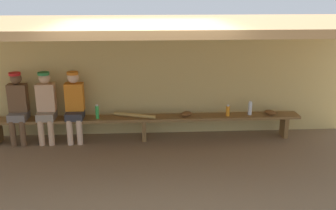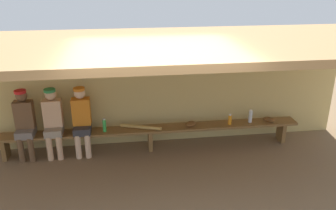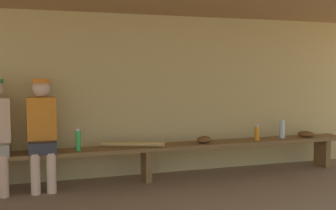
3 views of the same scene
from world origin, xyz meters
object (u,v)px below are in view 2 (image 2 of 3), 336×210
object	(u,v)px
bench	(150,131)
water_bottle_green	(104,125)
player_in_red	(82,118)
water_bottle_blue	(250,116)
baseball_glove_dark_brown	(191,124)
baseball_glove_tan	(269,119)
baseball_bat	(141,127)
water_bottle_clear	(230,120)
player_shirtless_tan	(24,121)
player_leftmost	(53,120)

from	to	relation	value
bench	water_bottle_green	distance (m)	0.90
player_in_red	water_bottle_blue	size ratio (longest dim) A/B	4.99
baseball_glove_dark_brown	baseball_glove_tan	bearing A→B (deg)	-33.63
baseball_bat	player_in_red	bearing A→B (deg)	-160.56
water_bottle_clear	water_bottle_green	distance (m)	2.48
player_shirtless_tan	water_bottle_clear	world-z (taller)	player_shirtless_tan
player_shirtless_tan	baseball_glove_tan	size ratio (longest dim) A/B	5.60
baseball_glove_dark_brown	water_bottle_green	bearing A→B (deg)	148.05
bench	baseball_bat	xyz separation A→B (m)	(-0.18, -0.00, 0.11)
water_bottle_green	baseball_glove_tan	xyz separation A→B (m)	(3.31, 0.02, -0.08)
player_in_red	baseball_glove_tan	size ratio (longest dim) A/B	5.60
water_bottle_clear	baseball_glove_dark_brown	xyz separation A→B (m)	(-0.79, 0.04, -0.06)
player_shirtless_tan	water_bottle_blue	xyz separation A→B (m)	(4.37, 0.00, -0.16)
baseball_glove_dark_brown	water_bottle_blue	bearing A→B (deg)	-32.63
water_bottle_clear	baseball_bat	distance (m)	1.79
bench	player_leftmost	distance (m)	1.85
baseball_glove_tan	player_leftmost	bearing A→B (deg)	-127.18
baseball_bat	player_leftmost	bearing A→B (deg)	-160.51
baseball_bat	water_bottle_blue	bearing A→B (deg)	19.78
baseball_glove_tan	baseball_bat	distance (m)	2.62
water_bottle_green	baseball_bat	bearing A→B (deg)	3.56
bench	player_in_red	distance (m)	1.34
baseball_glove_tan	water_bottle_green	bearing A→B (deg)	-126.45
bench	water_bottle_blue	xyz separation A→B (m)	(2.05, 0.01, 0.20)
player_in_red	water_bottle_green	bearing A→B (deg)	-6.40
baseball_glove_tan	baseball_bat	world-z (taller)	baseball_glove_tan
player_shirtless_tan	water_bottle_blue	size ratio (longest dim) A/B	4.99
baseball_glove_dark_brown	baseball_glove_tan	distance (m)	1.63
player_shirtless_tan	player_leftmost	bearing A→B (deg)	0.00
player_in_red	baseball_glove_dark_brown	size ratio (longest dim) A/B	5.60
player_leftmost	water_bottle_green	size ratio (longest dim) A/B	4.98
bench	player_leftmost	world-z (taller)	player_leftmost
bench	water_bottle_clear	size ratio (longest dim) A/B	27.27
water_bottle_clear	baseball_glove_tan	world-z (taller)	water_bottle_clear
bench	water_bottle_green	bearing A→B (deg)	-177.16
water_bottle_clear	water_bottle_green	xyz separation A→B (m)	(-2.48, -0.00, 0.02)
baseball_glove_dark_brown	player_leftmost	bearing A→B (deg)	146.58
bench	water_bottle_clear	world-z (taller)	water_bottle_clear
bench	player_shirtless_tan	size ratio (longest dim) A/B	4.46
water_bottle_green	player_leftmost	bearing A→B (deg)	177.15
player_leftmost	baseball_glove_dark_brown	world-z (taller)	player_leftmost
player_shirtless_tan	bench	bearing A→B (deg)	-0.09
bench	player_leftmost	xyz separation A→B (m)	(-1.81, 0.00, 0.36)
bench	player_shirtless_tan	xyz separation A→B (m)	(-2.33, 0.00, 0.36)
water_bottle_blue	baseball_glove_dark_brown	bearing A→B (deg)	-179.42
player_shirtless_tan	water_bottle_green	xyz separation A→B (m)	(1.45, -0.05, -0.16)
water_bottle_green	water_bottle_clear	bearing A→B (deg)	0.03
bench	baseball_glove_tan	size ratio (longest dim) A/B	25.00
water_bottle_blue	player_shirtless_tan	bearing A→B (deg)	-179.96
player_shirtless_tan	player_leftmost	xyz separation A→B (m)	(0.51, 0.00, 0.00)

